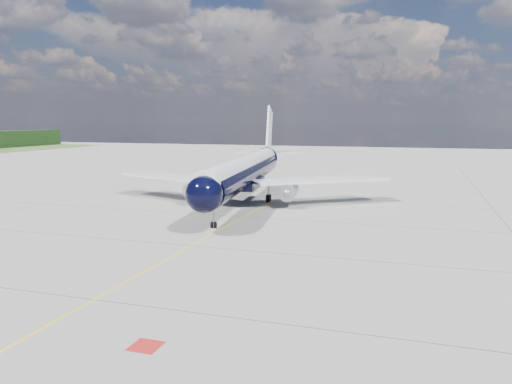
% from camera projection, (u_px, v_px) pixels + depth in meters
% --- Properties ---
extents(ground, '(320.00, 320.00, 0.00)m').
position_uv_depth(ground, '(256.00, 210.00, 66.04)').
color(ground, gray).
rests_on(ground, ground).
extents(taxiway_centerline, '(0.16, 160.00, 0.01)m').
position_uv_depth(taxiway_centerline, '(244.00, 217.00, 61.33)').
color(taxiway_centerline, yellow).
rests_on(taxiway_centerline, ground).
extents(red_marking, '(1.60, 1.60, 0.01)m').
position_uv_depth(red_marking, '(146.00, 346.00, 26.31)').
color(red_marking, maroon).
rests_on(red_marking, ground).
extents(main_airliner, '(40.78, 50.00, 14.46)m').
position_uv_depth(main_airliner, '(246.00, 171.00, 72.12)').
color(main_airliner, black).
rests_on(main_airliner, ground).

